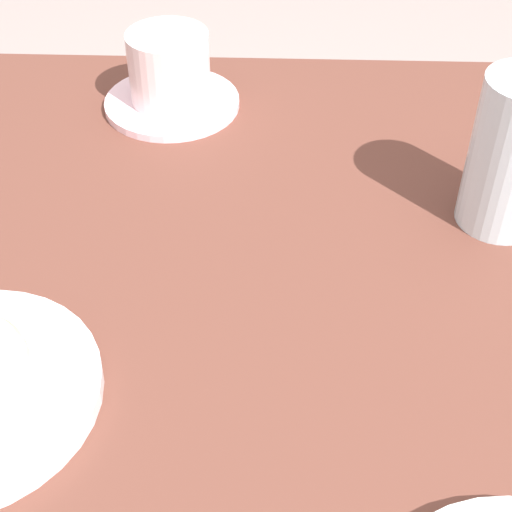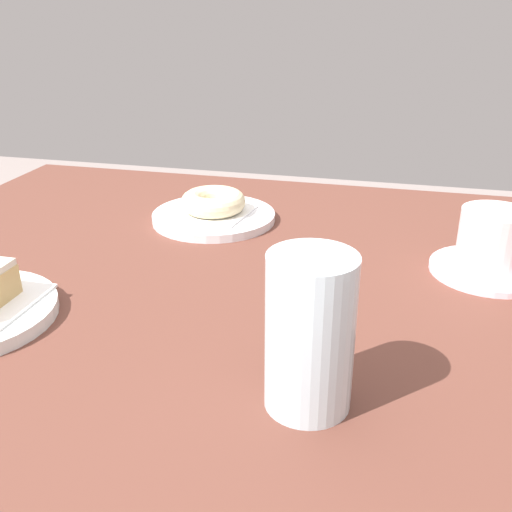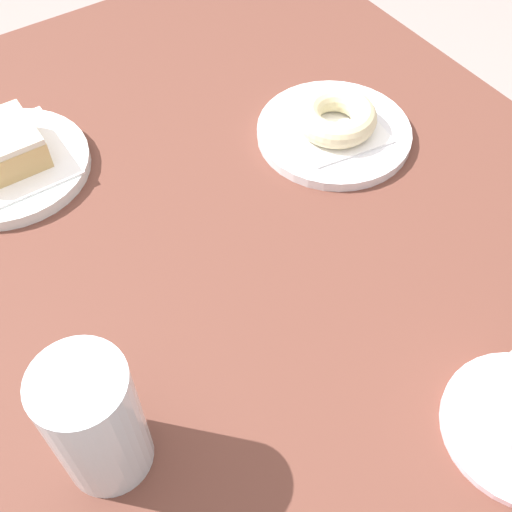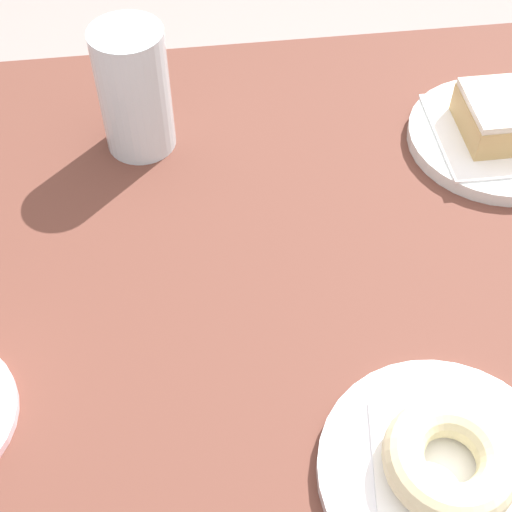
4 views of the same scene
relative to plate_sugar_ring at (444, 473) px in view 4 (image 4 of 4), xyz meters
The scene contains 8 objects.
table 0.19m from the plate_sugar_ring, 79.54° to the right, with size 0.95×0.81×0.75m.
plate_sugar_ring is the anchor object (origin of this frame).
napkin_sugar_ring 0.01m from the plate_sugar_ring, ahead, with size 0.11×0.11×0.00m, color white.
donut_sugar_ring 0.02m from the plate_sugar_ring, behind, with size 0.10×0.10×0.03m, color beige.
plate_glazed_square 0.39m from the plate_sugar_ring, 115.01° to the right, with size 0.19×0.19×0.01m, color white.
napkin_glazed_square 0.39m from the plate_sugar_ring, 115.01° to the right, with size 0.14×0.14×0.00m, color white.
donut_glazed_square 0.40m from the plate_sugar_ring, 115.01° to the right, with size 0.09×0.09×0.04m.
water_glass 0.47m from the plate_sugar_ring, 62.38° to the right, with size 0.07×0.07×0.14m, color silver.
Camera 4 is at (0.14, 0.37, 1.28)m, focal length 51.24 mm.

